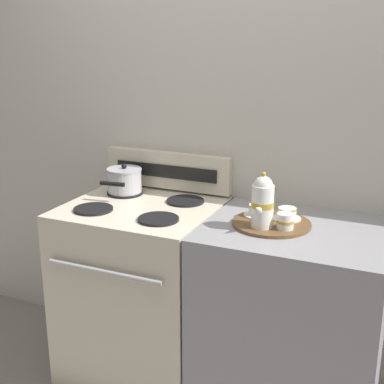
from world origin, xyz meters
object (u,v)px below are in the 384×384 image
Objects in this scene: saucepan at (124,180)px; teacup_left at (258,210)px; teapot at (263,202)px; creamer_jug at (285,221)px; serving_tray at (272,223)px; stove at (143,290)px; teacup_right at (287,214)px.

teacup_left is (0.75, -0.09, -0.04)m from saucepan.
teapot is 0.13m from creamer_jug.
creamer_jug is at bearing 9.96° from teapot.
teapot is at bearing -105.95° from serving_tray.
stove is 3.82× the size of teapot.
teapot reaches higher than serving_tray.
serving_tray is 1.43× the size of teapot.
serving_tray is 0.15m from teapot.
saucepan is 3.49× the size of creamer_jug.
teapot is at bearing -170.04° from creamer_jug.
stove is at bearing 175.40° from creamer_jug.
creamer_jug is at bearing -36.43° from teacup_left.
teacup_right is at bearing 3.96° from teacup_left.
teacup_left is at bearing 113.92° from teapot.
teacup_right is (0.88, -0.08, -0.04)m from saucepan.
serving_tray is at bearing -9.63° from saucepan.
creamer_jug reaches higher than serving_tray.
serving_tray is at bearing -130.08° from teacup_right.
saucepan reaches higher than teacup_right.
teacup_left is (0.57, 0.06, 0.49)m from stove.
serving_tray is 2.74× the size of teacup_left.
saucepan is at bearing 174.86° from teacup_right.
saucepan is 0.75m from teacup_left.
teacup_left is 1.00× the size of teacup_right.
teacup_left reaches higher than serving_tray.
stove is 0.86m from teapot.
teacup_right reaches higher than serving_tray.
serving_tray is 0.09m from teacup_right.
creamer_jug is at bearing -4.60° from stove.
saucepan is 0.84m from teapot.
saucepan reaches higher than creamer_jug.
teapot reaches higher than stove.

